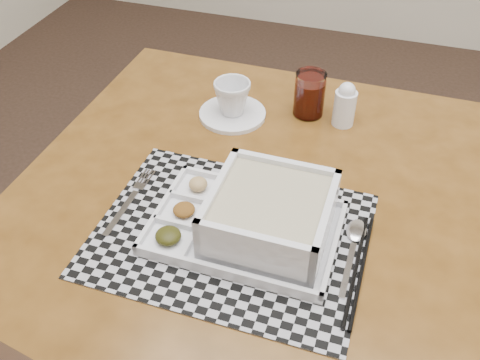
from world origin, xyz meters
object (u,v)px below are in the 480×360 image
serving_tray (263,218)px  creamer_bottle (345,105)px  dining_table (254,214)px  juice_glass (309,96)px  cup (232,98)px

serving_tray → creamer_bottle: 0.38m
dining_table → serving_tray: size_ratio=2.82×
serving_tray → juice_glass: bearing=90.8°
juice_glass → creamer_bottle: bearing=-10.5°
dining_table → serving_tray: serving_tray is taller
creamer_bottle → cup: bearing=-169.0°
cup → juice_glass: bearing=40.6°
cup → creamer_bottle: creamer_bottle is taller
creamer_bottle → dining_table: bearing=-115.0°
dining_table → cup: 0.27m
dining_table → cup: cup is taller
juice_glass → creamer_bottle: 0.08m
dining_table → cup: (-0.12, 0.22, 0.12)m
cup → juice_glass: 0.17m
dining_table → juice_glass: bearing=81.5°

